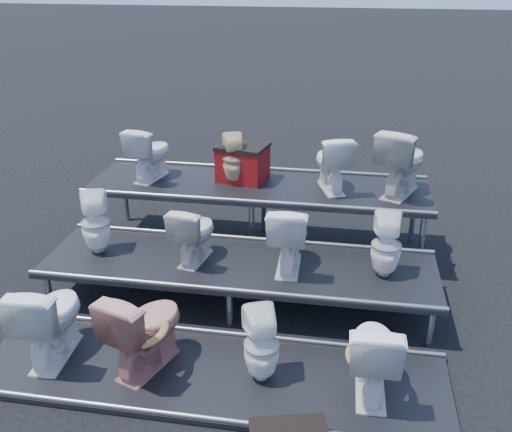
% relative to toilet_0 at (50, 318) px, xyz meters
% --- Properties ---
extents(ground, '(80.00, 80.00, 0.00)m').
position_rel_toilet_0_xyz_m(ground, '(1.49, 1.30, -0.47)').
color(ground, black).
rests_on(ground, ground).
extents(tier_front, '(4.20, 1.20, 0.06)m').
position_rel_toilet_0_xyz_m(tier_front, '(1.49, 0.00, -0.44)').
color(tier_front, black).
rests_on(tier_front, ground).
extents(tier_mid, '(4.20, 1.20, 0.46)m').
position_rel_toilet_0_xyz_m(tier_mid, '(1.49, 1.30, -0.24)').
color(tier_mid, black).
rests_on(tier_mid, ground).
extents(tier_back, '(4.20, 1.20, 0.86)m').
position_rel_toilet_0_xyz_m(tier_back, '(1.49, 2.60, -0.04)').
color(tier_back, black).
rests_on(tier_back, ground).
extents(toilet_0, '(0.50, 0.83, 0.82)m').
position_rel_toilet_0_xyz_m(toilet_0, '(0.00, 0.00, 0.00)').
color(toilet_0, white).
rests_on(toilet_0, tier_front).
extents(toilet_1, '(0.70, 0.91, 0.82)m').
position_rel_toilet_0_xyz_m(toilet_1, '(0.90, 0.00, -0.00)').
color(toilet_1, tan).
rests_on(toilet_1, tier_front).
extents(toilet_2, '(0.40, 0.41, 0.69)m').
position_rel_toilet_0_xyz_m(toilet_2, '(1.94, 0.00, -0.07)').
color(toilet_2, white).
rests_on(toilet_2, tier_front).
extents(toilet_3, '(0.45, 0.77, 0.78)m').
position_rel_toilet_0_xyz_m(toilet_3, '(2.88, 0.00, -0.02)').
color(toilet_3, white).
rests_on(toilet_3, tier_front).
extents(toilet_4, '(0.41, 0.41, 0.69)m').
position_rel_toilet_0_xyz_m(toilet_4, '(-0.10, 1.30, 0.33)').
color(toilet_4, white).
rests_on(toilet_4, tier_mid).
extents(toilet_5, '(0.47, 0.69, 0.64)m').
position_rel_toilet_0_xyz_m(toilet_5, '(1.01, 1.30, 0.31)').
color(toilet_5, beige).
rests_on(toilet_5, tier_mid).
extents(toilet_6, '(0.43, 0.73, 0.74)m').
position_rel_toilet_0_xyz_m(toilet_6, '(2.02, 1.30, 0.36)').
color(toilet_6, white).
rests_on(toilet_6, tier_mid).
extents(toilet_7, '(0.30, 0.31, 0.67)m').
position_rel_toilet_0_xyz_m(toilet_7, '(3.01, 1.30, 0.33)').
color(toilet_7, white).
rests_on(toilet_7, tier_mid).
extents(toilet_8, '(0.53, 0.74, 0.68)m').
position_rel_toilet_0_xyz_m(toilet_8, '(0.10, 2.60, 0.73)').
color(toilet_8, white).
rests_on(toilet_8, tier_back).
extents(toilet_9, '(0.36, 0.36, 0.63)m').
position_rel_toilet_0_xyz_m(toilet_9, '(1.19, 2.60, 0.70)').
color(toilet_9, '#D5C288').
rests_on(toilet_9, tier_back).
extents(toilet_10, '(0.58, 0.77, 0.69)m').
position_rel_toilet_0_xyz_m(toilet_10, '(2.39, 2.60, 0.73)').
color(toilet_10, white).
rests_on(toilet_10, tier_back).
extents(toilet_11, '(0.74, 0.91, 0.81)m').
position_rel_toilet_0_xyz_m(toilet_11, '(3.20, 2.60, 0.79)').
color(toilet_11, beige).
rests_on(toilet_11, tier_back).
extents(red_crate, '(0.65, 0.57, 0.41)m').
position_rel_toilet_0_xyz_m(red_crate, '(1.27, 2.74, 0.59)').
color(red_crate, maroon).
rests_on(red_crate, tier_back).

